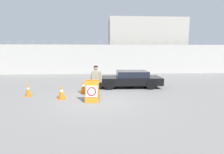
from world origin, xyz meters
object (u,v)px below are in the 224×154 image
traffic_cone_near (28,90)px  parked_car_rear_sedan (130,79)px  security_guard (96,80)px  traffic_cone_mid (61,92)px  barricade_sign (92,91)px  traffic_cone_far (83,87)px

traffic_cone_near → parked_car_rear_sedan: bearing=21.1°
security_guard → traffic_cone_mid: (-1.80, -0.19, -0.57)m
barricade_sign → traffic_cone_mid: bearing=165.4°
security_guard → traffic_cone_near: 3.86m
security_guard → traffic_cone_far: (-0.82, 1.12, -0.56)m
barricade_sign → parked_car_rear_sedan: (2.43, 3.59, 0.04)m
traffic_cone_far → barricade_sign: bearing=-71.2°
traffic_cone_near → traffic_cone_mid: bearing=-18.7°
security_guard → traffic_cone_near: bearing=4.0°
traffic_cone_far → parked_car_rear_sedan: 3.52m
security_guard → traffic_cone_far: security_guard is taller
barricade_sign → traffic_cone_far: (-0.65, 1.90, -0.15)m
parked_car_rear_sedan → traffic_cone_far: bearing=30.1°
traffic_cone_near → traffic_cone_mid: (1.98, -0.67, -0.00)m
traffic_cone_mid → parked_car_rear_sedan: parked_car_rear_sedan is taller
security_guard → parked_car_rear_sedan: security_guard is taller
barricade_sign → traffic_cone_near: 3.83m
traffic_cone_near → traffic_cone_far: 3.03m
traffic_cone_far → parked_car_rear_sedan: size_ratio=0.18×
security_guard → parked_car_rear_sedan: (2.26, 2.80, -0.37)m
security_guard → traffic_cone_near: size_ratio=2.23×
traffic_cone_far → traffic_cone_near: bearing=-167.9°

